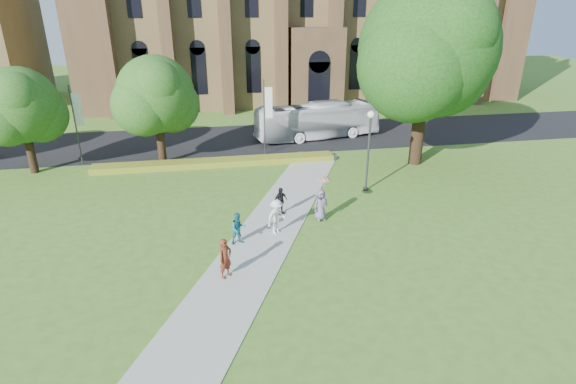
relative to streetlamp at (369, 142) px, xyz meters
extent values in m
plane|color=#486F21|center=(-7.50, -6.50, -3.30)|extent=(160.00, 160.00, 0.00)
cube|color=black|center=(-7.50, 13.50, -3.29)|extent=(160.00, 10.00, 0.02)
cube|color=#B2B2A8|center=(-7.50, -5.50, -3.28)|extent=(15.58, 28.54, 0.04)
cube|color=#B59624|center=(-9.50, 6.70, -3.07)|extent=(18.00, 1.40, 0.45)
cube|color=brown|center=(2.50, 33.50, 5.20)|extent=(52.00, 16.00, 17.00)
cube|color=brown|center=(-22.00, 26.50, 7.20)|extent=(3.50, 3.50, 21.00)
cube|color=brown|center=(27.00, 26.50, 7.20)|extent=(3.50, 3.50, 21.00)
cube|color=brown|center=(2.50, 24.50, 1.20)|extent=(6.00, 2.50, 9.00)
cylinder|color=#38383D|center=(0.00, 0.00, -0.90)|extent=(0.14, 0.14, 4.80)
sphere|color=white|center=(0.00, 0.00, 1.72)|extent=(0.44, 0.44, 0.44)
cylinder|color=#38383D|center=(0.00, 0.00, -3.22)|extent=(0.36, 0.36, 0.15)
cylinder|color=#332114|center=(5.50, 4.50, 0.00)|extent=(0.96, 0.96, 6.60)
sphere|color=#113E11|center=(5.50, 4.50, 5.10)|extent=(9.60, 9.60, 9.60)
cylinder|color=#332114|center=(-22.50, 7.50, -1.37)|extent=(0.56, 0.56, 3.85)
sphere|color=#1D4314|center=(-22.50, 7.50, 1.60)|extent=(5.20, 5.20, 5.20)
cylinder|color=#332114|center=(-13.50, 8.00, -1.23)|extent=(0.60, 0.60, 4.12)
sphere|color=#1D4314|center=(-13.50, 8.00, 1.95)|extent=(5.60, 5.60, 5.60)
cylinder|color=#38383D|center=(-5.50, 8.70, -0.30)|extent=(0.10, 0.10, 6.00)
cube|color=white|center=(-5.15, 8.70, 0.90)|extent=(0.60, 0.02, 2.40)
cylinder|color=#38383D|center=(-19.50, 8.70, -0.30)|extent=(0.10, 0.10, 6.00)
cube|color=white|center=(-19.15, 8.70, 0.90)|extent=(0.60, 0.02, 2.40)
imported|color=silver|center=(-0.18, 12.72, -1.69)|extent=(11.68, 4.67, 3.17)
imported|color=maroon|center=(-9.56, -8.68, -2.32)|extent=(0.81, 0.79, 1.88)
imported|color=#166371|center=(-8.76, -5.75, -2.42)|extent=(0.95, 0.82, 1.67)
imported|color=silver|center=(-6.70, -4.98, -2.30)|extent=(1.41, 1.27, 1.90)
imported|color=black|center=(-6.12, -2.69, -2.44)|extent=(1.03, 0.82, 1.64)
imported|color=slate|center=(-4.01, -3.79, -2.36)|extent=(0.98, 0.75, 1.79)
imported|color=#DC9BB2|center=(-3.83, -3.69, -1.16)|extent=(0.93, 0.93, 0.61)
camera|label=1|loc=(-9.89, -25.90, 7.94)|focal=28.00mm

